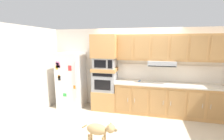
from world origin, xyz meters
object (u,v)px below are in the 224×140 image
microwave (105,63)px  built_in_oven (105,81)px  refrigerator (71,80)px  screwdriver (140,81)px  dog (100,130)px

microwave → built_in_oven: bearing=179.2°
refrigerator → built_in_oven: (1.11, 0.07, 0.02)m
built_in_oven → screwdriver: bearing=4.4°
refrigerator → built_in_oven: 1.11m
built_in_oven → refrigerator: bearing=-176.5°
screwdriver → built_in_oven: bearing=-175.6°
screwdriver → dog: (-0.65, -1.98, -0.53)m
microwave → dog: microwave is taller
microwave → dog: 2.22m
refrigerator → microwave: (1.11, 0.07, 0.58)m
built_in_oven → dog: bearing=-77.7°
refrigerator → dog: (1.52, -1.83, -0.48)m
built_in_oven → microwave: microwave is taller
built_in_oven → microwave: (0.00, -0.00, 0.56)m
screwdriver → dog: 2.15m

